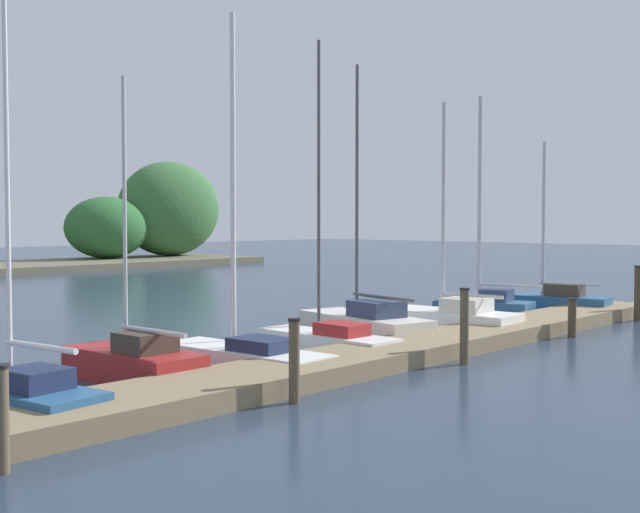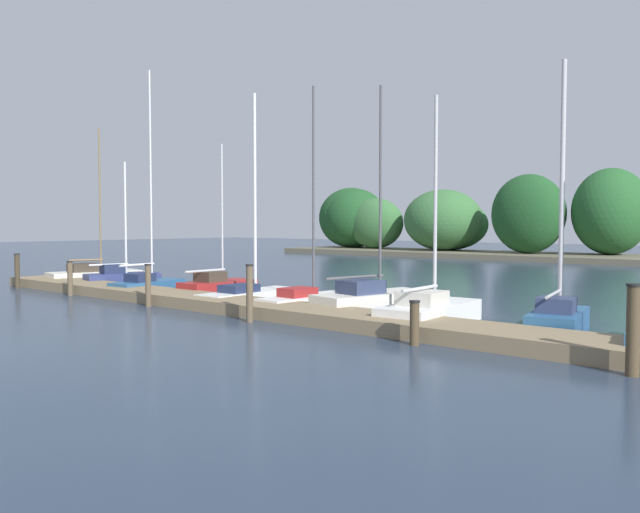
# 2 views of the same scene
# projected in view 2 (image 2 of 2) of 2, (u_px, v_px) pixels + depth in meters

# --- Properties ---
(dock_pier) EXTENTS (25.97, 1.80, 0.35)m
(dock_pier) POSITION_uv_depth(u_px,v_px,m) (234.00, 305.00, 19.20)
(dock_pier) COLOR #847051
(dock_pier) RESTS_ON ground
(far_shore) EXTENTS (52.67, 8.73, 6.81)m
(far_shore) POSITION_uv_depth(u_px,v_px,m) (547.00, 221.00, 47.84)
(far_shore) COLOR #66604C
(far_shore) RESTS_ON ground
(sailboat_0) EXTENTS (1.98, 4.20, 6.71)m
(sailboat_0) POSITION_uv_depth(u_px,v_px,m) (97.00, 275.00, 28.00)
(sailboat_0) COLOR silver
(sailboat_0) RESTS_ON ground
(sailboat_1) EXTENTS (1.59, 3.13, 5.11)m
(sailboat_1) POSITION_uv_depth(u_px,v_px,m) (123.00, 278.00, 26.36)
(sailboat_1) COLOR navy
(sailboat_1) RESTS_ON ground
(sailboat_2) EXTENTS (1.41, 3.14, 8.26)m
(sailboat_2) POSITION_uv_depth(u_px,v_px,m) (149.00, 283.00, 24.06)
(sailboat_2) COLOR #285684
(sailboat_2) RESTS_ON ground
(sailboat_3) EXTENTS (1.18, 3.11, 5.43)m
(sailboat_3) POSITION_uv_depth(u_px,v_px,m) (220.00, 286.00, 23.10)
(sailboat_3) COLOR maroon
(sailboat_3) RESTS_ON ground
(sailboat_4) EXTENTS (1.29, 4.12, 6.86)m
(sailboat_4) POSITION_uv_depth(u_px,v_px,m) (252.00, 292.00, 21.31)
(sailboat_4) COLOR white
(sailboat_4) RESTS_ON ground
(sailboat_5) EXTENTS (1.14, 3.75, 6.76)m
(sailboat_5) POSITION_uv_depth(u_px,v_px,m) (310.00, 298.00, 19.71)
(sailboat_5) COLOR white
(sailboat_5) RESTS_ON ground
(sailboat_6) EXTENTS (2.03, 4.13, 6.59)m
(sailboat_6) POSITION_uv_depth(u_px,v_px,m) (375.00, 299.00, 18.84)
(sailboat_6) COLOR silver
(sailboat_6) RESTS_ON ground
(sailboat_7) EXTENTS (1.56, 3.74, 5.87)m
(sailboat_7) POSITION_uv_depth(u_px,v_px,m) (432.00, 310.00, 16.59)
(sailboat_7) COLOR white
(sailboat_7) RESTS_ON ground
(sailboat_8) EXTENTS (1.58, 3.15, 6.42)m
(sailboat_8) POSITION_uv_depth(u_px,v_px,m) (559.00, 314.00, 15.22)
(sailboat_8) COLOR #285684
(sailboat_8) RESTS_ON ground
(mooring_piling_0) EXTENTS (0.22, 0.22, 1.40)m
(mooring_piling_0) POSITION_uv_depth(u_px,v_px,m) (17.00, 271.00, 25.77)
(mooring_piling_0) COLOR #3D3323
(mooring_piling_0) RESTS_ON ground
(mooring_piling_1) EXTENTS (0.21, 0.21, 1.25)m
(mooring_piling_1) POSITION_uv_depth(u_px,v_px,m) (70.00, 278.00, 23.17)
(mooring_piling_1) COLOR brown
(mooring_piling_1) RESTS_ON ground
(mooring_piling_2) EXTENTS (0.20, 0.20, 1.34)m
(mooring_piling_2) POSITION_uv_depth(u_px,v_px,m) (148.00, 285.00, 20.06)
(mooring_piling_2) COLOR brown
(mooring_piling_2) RESTS_ON ground
(mooring_piling_3) EXTENTS (0.20, 0.20, 1.53)m
(mooring_piling_3) POSITION_uv_depth(u_px,v_px,m) (250.00, 293.00, 16.87)
(mooring_piling_3) COLOR brown
(mooring_piling_3) RESTS_ON ground
(mooring_piling_4) EXTENTS (0.23, 0.23, 0.96)m
(mooring_piling_4) POSITION_uv_depth(u_px,v_px,m) (415.00, 323.00, 13.68)
(mooring_piling_4) COLOR #4C3D28
(mooring_piling_4) RESTS_ON ground
(mooring_piling_5) EXTENTS (0.26, 0.26, 1.57)m
(mooring_piling_5) POSITION_uv_depth(u_px,v_px,m) (633.00, 330.00, 10.88)
(mooring_piling_5) COLOR #4C3D28
(mooring_piling_5) RESTS_ON ground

